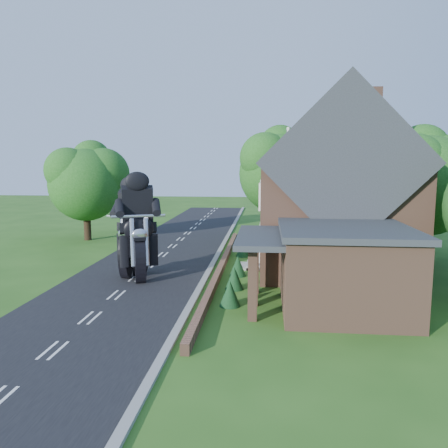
# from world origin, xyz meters

# --- Properties ---
(ground) EXTENTS (120.00, 120.00, 0.00)m
(ground) POSITION_xyz_m (0.00, 0.00, 0.00)
(ground) COLOR #285417
(ground) RESTS_ON ground
(road) EXTENTS (7.00, 80.00, 0.02)m
(road) POSITION_xyz_m (0.00, 0.00, 0.01)
(road) COLOR black
(road) RESTS_ON ground
(kerb) EXTENTS (0.30, 80.00, 0.12)m
(kerb) POSITION_xyz_m (3.65, 0.00, 0.06)
(kerb) COLOR gray
(kerb) RESTS_ON ground
(garden_wall) EXTENTS (0.30, 22.00, 0.40)m
(garden_wall) POSITION_xyz_m (4.30, 5.00, 0.20)
(garden_wall) COLOR brown
(garden_wall) RESTS_ON ground
(house) EXTENTS (9.54, 8.64, 10.24)m
(house) POSITION_xyz_m (10.49, 6.00, 4.34)
(house) COLOR brown
(house) RESTS_ON ground
(annex) EXTENTS (7.05, 5.94, 3.44)m
(annex) POSITION_xyz_m (9.87, -0.80, 1.77)
(annex) COLOR brown
(annex) RESTS_ON ground
(tree_house_right) EXTENTS (6.51, 6.00, 8.40)m
(tree_house_right) POSITION_xyz_m (16.65, 8.62, 5.19)
(tree_house_right) COLOR black
(tree_house_right) RESTS_ON ground
(tree_behind_house) EXTENTS (7.81, 7.20, 10.08)m
(tree_behind_house) POSITION_xyz_m (14.18, 16.14, 6.23)
(tree_behind_house) COLOR black
(tree_behind_house) RESTS_ON ground
(tree_behind_left) EXTENTS (6.94, 6.40, 9.16)m
(tree_behind_left) POSITION_xyz_m (8.16, 17.13, 5.73)
(tree_behind_left) COLOR black
(tree_behind_left) RESTS_ON ground
(tree_far_road) EXTENTS (6.08, 5.60, 7.84)m
(tree_far_road) POSITION_xyz_m (-6.86, 14.11, 4.84)
(tree_far_road) COLOR black
(tree_far_road) RESTS_ON ground
(shrub_a) EXTENTS (0.90, 0.90, 1.10)m
(shrub_a) POSITION_xyz_m (5.30, -1.00, 0.55)
(shrub_a) COLOR black
(shrub_a) RESTS_ON ground
(shrub_b) EXTENTS (0.90, 0.90, 1.10)m
(shrub_b) POSITION_xyz_m (5.30, 1.50, 0.55)
(shrub_b) COLOR black
(shrub_b) RESTS_ON ground
(shrub_c) EXTENTS (0.90, 0.90, 1.10)m
(shrub_c) POSITION_xyz_m (5.30, 4.00, 0.55)
(shrub_c) COLOR black
(shrub_c) RESTS_ON ground
(shrub_d) EXTENTS (0.90, 0.90, 1.10)m
(shrub_d) POSITION_xyz_m (5.30, 9.00, 0.55)
(shrub_d) COLOR black
(shrub_d) RESTS_ON ground
(shrub_e) EXTENTS (0.90, 0.90, 1.10)m
(shrub_e) POSITION_xyz_m (5.30, 11.50, 0.55)
(shrub_e) COLOR black
(shrub_e) RESTS_ON ground
(shrub_f) EXTENTS (0.90, 0.90, 1.10)m
(shrub_f) POSITION_xyz_m (5.30, 14.00, 0.55)
(shrub_f) COLOR black
(shrub_f) RESTS_ON ground
(motorcycle_lead) EXTENTS (1.07, 1.84, 1.67)m
(motorcycle_lead) POSITION_xyz_m (0.27, 2.76, 0.84)
(motorcycle_lead) COLOR black
(motorcycle_lead) RESTS_ON ground
(motorcycle_follow) EXTENTS (0.89, 1.76, 1.59)m
(motorcycle_follow) POSITION_xyz_m (-0.27, 3.54, 0.79)
(motorcycle_follow) COLOR black
(motorcycle_follow) RESTS_ON ground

